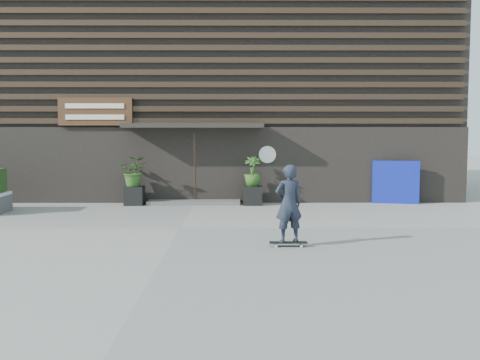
{
  "coord_description": "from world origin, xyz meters",
  "views": [
    {
      "loc": [
        1.4,
        -13.62,
        2.38
      ],
      "look_at": [
        1.48,
        1.0,
        1.1
      ],
      "focal_mm": 42.21,
      "sensor_mm": 36.0,
      "label": 1
    }
  ],
  "objects_px": {
    "planter_pot_left": "(134,196)",
    "skateboarder": "(289,204)",
    "planter_pot_right": "(253,196)",
    "blue_tarp": "(396,182)"
  },
  "relations": [
    {
      "from": "planter_pot_left",
      "to": "planter_pot_right",
      "type": "xyz_separation_m",
      "value": [
        3.8,
        0.0,
        0.0
      ]
    },
    {
      "from": "planter_pot_left",
      "to": "planter_pot_right",
      "type": "bearing_deg",
      "value": 0.0
    },
    {
      "from": "planter_pot_left",
      "to": "blue_tarp",
      "type": "height_order",
      "value": "blue_tarp"
    },
    {
      "from": "planter_pot_left",
      "to": "planter_pot_right",
      "type": "distance_m",
      "value": 3.8
    },
    {
      "from": "planter_pot_left",
      "to": "skateboarder",
      "type": "bearing_deg",
      "value": -56.48
    },
    {
      "from": "planter_pot_left",
      "to": "skateboarder",
      "type": "height_order",
      "value": "skateboarder"
    },
    {
      "from": "planter_pot_left",
      "to": "blue_tarp",
      "type": "bearing_deg",
      "value": 2.02
    },
    {
      "from": "blue_tarp",
      "to": "skateboarder",
      "type": "bearing_deg",
      "value": -109.39
    },
    {
      "from": "blue_tarp",
      "to": "planter_pot_left",
      "type": "bearing_deg",
      "value": -166.38
    },
    {
      "from": "planter_pot_left",
      "to": "skateboarder",
      "type": "relative_size",
      "value": 0.35
    }
  ]
}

